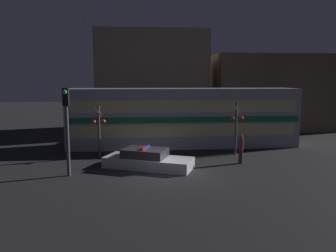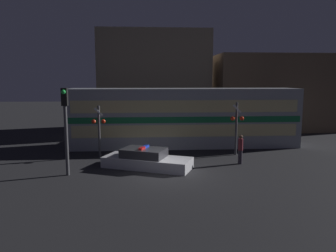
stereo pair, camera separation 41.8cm
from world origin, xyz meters
name	(u,v)px [view 1 (the left image)]	position (x,y,z in m)	size (l,w,h in m)	color
ground_plane	(169,175)	(0.00, 0.00, 0.00)	(120.00, 120.00, 0.00)	black
train	(183,117)	(1.74, 7.58, 2.16)	(16.78, 3.21, 4.31)	#999EA5
police_car	(147,160)	(-1.08, 1.49, 0.44)	(5.28, 3.60, 1.21)	silver
pedestrian	(241,149)	(4.46, 1.93, 0.89)	(0.29, 0.29, 1.74)	#2D2833
crossing_signal_near	(236,125)	(4.84, 4.23, 2.03)	(0.89, 0.37, 3.50)	#4C4C51
crossing_signal_far	(99,128)	(-4.09, 4.30, 1.93)	(0.89, 0.37, 3.32)	#4C4C51
traffic_light_corner	(67,121)	(-5.19, 0.26, 2.85)	(0.30, 0.46, 4.54)	#4C4C51
building_left	(152,81)	(-0.23, 16.48, 4.80)	(10.60, 6.13, 9.59)	#726656
building_center	(274,93)	(11.79, 14.75, 3.67)	(11.95, 4.74, 7.35)	brown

